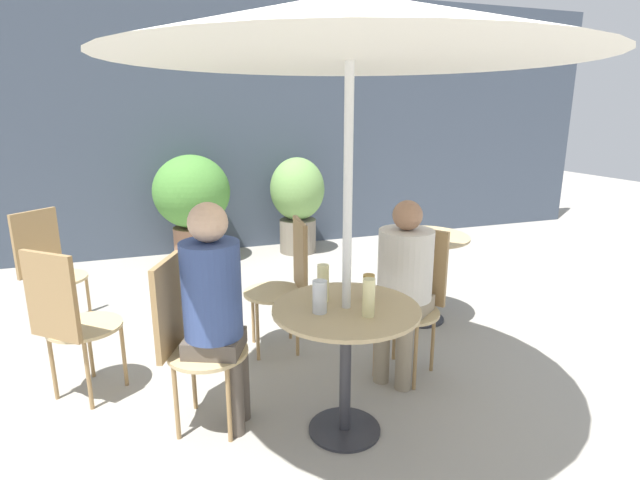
% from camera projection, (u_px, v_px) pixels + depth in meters
% --- Properties ---
extents(ground_plane, '(20.00, 20.00, 0.00)m').
position_uv_depth(ground_plane, '(366.00, 421.00, 2.76)').
color(ground_plane, '#9E998E').
extents(storefront_wall, '(10.00, 0.06, 3.00)m').
position_uv_depth(storefront_wall, '(235.00, 124.00, 5.86)').
color(storefront_wall, '#3D4756').
rests_on(storefront_wall, ground_plane).
extents(cafe_table_near, '(0.75, 0.75, 0.71)m').
position_uv_depth(cafe_table_near, '(346.00, 337.00, 2.55)').
color(cafe_table_near, '#2D2D33').
rests_on(cafe_table_near, ground_plane).
extents(cafe_table_far, '(0.71, 0.71, 0.71)m').
position_uv_depth(cafe_table_far, '(423.00, 256.00, 3.97)').
color(cafe_table_far, '#2D2D33').
rests_on(cafe_table_far, ground_plane).
extents(bistro_chair_0, '(0.48, 0.48, 0.94)m').
position_uv_depth(bistro_chair_0, '(413.00, 290.00, 3.21)').
color(bistro_chair_0, tan).
rests_on(bistro_chair_0, ground_plane).
extents(bistro_chair_1, '(0.47, 0.46, 0.94)m').
position_uv_depth(bistro_chair_1, '(187.00, 331.00, 2.61)').
color(bistro_chair_1, tan).
rests_on(bistro_chair_1, ground_plane).
extents(bistro_chair_2, '(0.43, 0.42, 0.94)m').
position_uv_depth(bistro_chair_2, '(288.00, 275.00, 3.49)').
color(bistro_chair_2, tan).
rests_on(bistro_chair_2, ground_plane).
extents(bistro_chair_3, '(0.48, 0.49, 0.94)m').
position_uv_depth(bistro_chair_3, '(47.00, 262.00, 3.79)').
color(bistro_chair_3, tan).
rests_on(bistro_chair_3, ground_plane).
extents(bistro_chair_4, '(0.48, 0.49, 0.94)m').
position_uv_depth(bistro_chair_4, '(68.00, 315.00, 2.82)').
color(bistro_chair_4, tan).
rests_on(bistro_chair_4, ground_plane).
extents(seated_person_0, '(0.43, 0.42, 1.15)m').
position_uv_depth(seated_person_0, '(404.00, 276.00, 3.05)').
color(seated_person_0, gray).
rests_on(seated_person_0, ground_plane).
extents(seated_person_1, '(0.37, 0.35, 1.24)m').
position_uv_depth(seated_person_1, '(214.00, 298.00, 2.55)').
color(seated_person_1, brown).
rests_on(seated_person_1, ground_plane).
extents(beer_glass_0, '(0.06, 0.06, 0.14)m').
position_uv_depth(beer_glass_0, '(368.00, 288.00, 2.58)').
color(beer_glass_0, '#B28433').
rests_on(beer_glass_0, cafe_table_near).
extents(beer_glass_1, '(0.06, 0.06, 0.19)m').
position_uv_depth(beer_glass_1, '(323.00, 283.00, 2.57)').
color(beer_glass_1, beige).
rests_on(beer_glass_1, cafe_table_near).
extents(beer_glass_2, '(0.07, 0.07, 0.16)m').
position_uv_depth(beer_glass_2, '(320.00, 297.00, 2.42)').
color(beer_glass_2, silver).
rests_on(beer_glass_2, cafe_table_near).
extents(beer_glass_3, '(0.06, 0.06, 0.19)m').
position_uv_depth(beer_glass_3, '(369.00, 298.00, 2.37)').
color(beer_glass_3, beige).
rests_on(beer_glass_3, cafe_table_near).
extents(potted_plant_0, '(0.84, 0.84, 1.20)m').
position_uv_depth(potted_plant_0, '(192.00, 199.00, 5.50)').
color(potted_plant_0, '#93664C').
rests_on(potted_plant_0, ground_plane).
extents(potted_plant_1, '(0.64, 0.64, 1.13)m').
position_uv_depth(potted_plant_1, '(297.00, 198.00, 5.88)').
color(potted_plant_1, slate).
rests_on(potted_plant_1, ground_plane).
extents(umbrella, '(2.17, 2.17, 2.16)m').
position_uv_depth(umbrella, '(350.00, 27.00, 2.17)').
color(umbrella, silver).
rests_on(umbrella, ground_plane).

